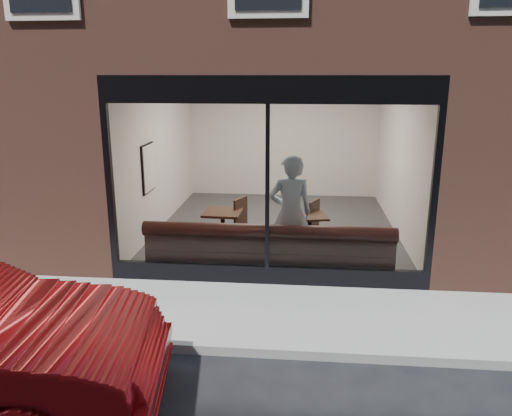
# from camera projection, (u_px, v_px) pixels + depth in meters

# --- Properties ---
(ground) EXTENTS (120.00, 120.00, 0.00)m
(ground) POSITION_uv_depth(u_px,v_px,m) (254.00, 353.00, 5.94)
(ground) COLOR black
(ground) RESTS_ON ground
(sidewalk_near) EXTENTS (40.00, 2.00, 0.01)m
(sidewalk_near) POSITION_uv_depth(u_px,v_px,m) (261.00, 314.00, 6.90)
(sidewalk_near) COLOR gray
(sidewalk_near) RESTS_ON ground
(kerb_near) EXTENTS (40.00, 0.10, 0.12)m
(kerb_near) POSITION_uv_depth(u_px,v_px,m) (254.00, 351.00, 5.87)
(kerb_near) COLOR gray
(kerb_near) RESTS_ON ground
(host_building_pier_left) EXTENTS (2.50, 12.00, 3.20)m
(host_building_pier_left) POSITION_uv_depth(u_px,v_px,m) (145.00, 135.00, 13.55)
(host_building_pier_left) COLOR brown
(host_building_pier_left) RESTS_ON ground
(host_building_pier_right) EXTENTS (2.50, 12.00, 3.20)m
(host_building_pier_right) POSITION_uv_depth(u_px,v_px,m) (428.00, 138.00, 12.87)
(host_building_pier_right) COLOR brown
(host_building_pier_right) RESTS_ON ground
(host_building_backfill) EXTENTS (5.00, 6.00, 3.20)m
(host_building_backfill) POSITION_uv_depth(u_px,v_px,m) (287.00, 125.00, 16.09)
(host_building_backfill) COLOR brown
(host_building_backfill) RESTS_ON ground
(cafe_floor) EXTENTS (6.00, 6.00, 0.00)m
(cafe_floor) POSITION_uv_depth(u_px,v_px,m) (277.00, 227.00, 10.74)
(cafe_floor) COLOR #2D2D30
(cafe_floor) RESTS_ON ground
(cafe_ceiling) EXTENTS (6.00, 6.00, 0.00)m
(cafe_ceiling) POSITION_uv_depth(u_px,v_px,m) (278.00, 75.00, 9.91)
(cafe_ceiling) COLOR white
(cafe_ceiling) RESTS_ON host_building_upper
(cafe_wall_back) EXTENTS (5.00, 0.00, 5.00)m
(cafe_wall_back) POSITION_uv_depth(u_px,v_px,m) (283.00, 137.00, 13.20)
(cafe_wall_back) COLOR silver
(cafe_wall_back) RESTS_ON ground
(cafe_wall_left) EXTENTS (0.00, 6.00, 6.00)m
(cafe_wall_left) POSITION_uv_depth(u_px,v_px,m) (160.00, 153.00, 10.55)
(cafe_wall_left) COLOR silver
(cafe_wall_left) RESTS_ON ground
(cafe_wall_right) EXTENTS (0.00, 6.00, 6.00)m
(cafe_wall_right) POSITION_uv_depth(u_px,v_px,m) (400.00, 156.00, 10.10)
(cafe_wall_right) COLOR silver
(cafe_wall_right) RESTS_ON ground
(storefront_kick) EXTENTS (5.00, 0.10, 0.30)m
(storefront_kick) POSITION_uv_depth(u_px,v_px,m) (267.00, 275.00, 7.87)
(storefront_kick) COLOR black
(storefront_kick) RESTS_ON ground
(storefront_header) EXTENTS (5.00, 0.10, 0.40)m
(storefront_header) POSITION_uv_depth(u_px,v_px,m) (268.00, 90.00, 7.13)
(storefront_header) COLOR black
(storefront_header) RESTS_ON host_building_upper
(storefront_mullion) EXTENTS (0.06, 0.10, 2.50)m
(storefront_mullion) POSITION_uv_depth(u_px,v_px,m) (267.00, 188.00, 7.50)
(storefront_mullion) COLOR black
(storefront_mullion) RESTS_ON storefront_kick
(storefront_glass) EXTENTS (4.80, 0.00, 4.80)m
(storefront_glass) POSITION_uv_depth(u_px,v_px,m) (267.00, 189.00, 7.47)
(storefront_glass) COLOR white
(storefront_glass) RESTS_ON storefront_kick
(banquette) EXTENTS (4.00, 0.55, 0.45)m
(banquette) POSITION_uv_depth(u_px,v_px,m) (269.00, 261.00, 8.23)
(banquette) COLOR #381414
(banquette) RESTS_ON cafe_floor
(person) EXTENTS (0.80, 0.60, 1.97)m
(person) POSITION_uv_depth(u_px,v_px,m) (290.00, 213.00, 8.25)
(person) COLOR #ACC6E0
(person) RESTS_ON cafe_floor
(cafe_table_left) EXTENTS (0.70, 0.70, 0.04)m
(cafe_table_left) POSITION_uv_depth(u_px,v_px,m) (223.00, 213.00, 9.20)
(cafe_table_left) COLOR black
(cafe_table_left) RESTS_ON cafe_floor
(cafe_table_right) EXTENTS (0.69, 0.69, 0.04)m
(cafe_table_right) POSITION_uv_depth(u_px,v_px,m) (310.00, 216.00, 8.98)
(cafe_table_right) COLOR black
(cafe_table_right) RESTS_ON cafe_floor
(cafe_chair_left) EXTENTS (0.61, 0.61, 0.04)m
(cafe_chair_left) POSITION_uv_depth(u_px,v_px,m) (232.00, 232.00, 9.69)
(cafe_chair_left) COLOR black
(cafe_chair_left) RESTS_ON cafe_floor
(cafe_chair_right) EXTENTS (0.60, 0.60, 0.04)m
(cafe_chair_right) POSITION_uv_depth(u_px,v_px,m) (304.00, 235.00, 9.52)
(cafe_chair_right) COLOR black
(cafe_chair_right) RESTS_ON cafe_floor
(wall_poster) EXTENTS (0.02, 0.67, 0.89)m
(wall_poster) POSITION_uv_depth(u_px,v_px,m) (149.00, 168.00, 9.68)
(wall_poster) COLOR white
(wall_poster) RESTS_ON cafe_wall_left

